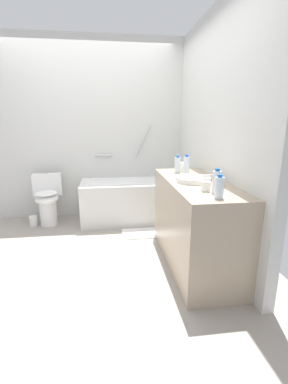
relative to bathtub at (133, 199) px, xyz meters
The scene contains 18 objects.
ground_plane 1.09m from the bathtub, 127.60° to the right, with size 3.83×3.83×0.00m, color #9E9389.
wall_back_tiled 1.23m from the bathtub, 149.27° to the left, with size 3.23×0.10×2.60m, color silver.
wall_right_mirror 1.53m from the bathtub, 44.87° to the right, with size 0.10×2.70×2.60m, color silver.
bathtub is the anchor object (origin of this frame).
toilet 1.22m from the bathtub, behind, with size 0.41×0.52×0.72m.
vanity_counter 1.41m from the bathtub, 69.14° to the right, with size 0.55×1.48×0.87m, color tan.
sink_basin 1.53m from the bathtub, 71.11° to the right, with size 0.34×0.34×0.05m, color white.
sink_faucet 1.60m from the bathtub, 64.08° to the right, with size 0.13×0.15×0.07m.
water_bottle_0 1.15m from the bathtub, 63.43° to the right, with size 0.07×0.07×0.19m.
water_bottle_1 2.08m from the bathtub, 76.23° to the right, with size 0.07×0.07×0.19m.
water_bottle_2 1.31m from the bathtub, 65.04° to the right, with size 0.07×0.07×0.22m.
water_bottle_3 1.96m from the bathtub, 73.99° to the right, with size 0.07×0.07×0.20m.
drinking_glass_0 1.78m from the bathtub, 72.48° to the right, with size 0.06×0.06×0.09m, color white.
drinking_glass_1 1.18m from the bathtub, 59.62° to the right, with size 0.08×0.08×0.09m, color white.
drinking_glass_2 1.10m from the bathtub, 56.29° to the right, with size 0.07×0.07×0.10m, color white.
drinking_glass_3 1.86m from the bathtub, 75.24° to the right, with size 0.08×0.08×0.08m, color white.
bath_mat 0.64m from the bathtub, 74.49° to the right, with size 0.69×0.34×0.01m, color white.
toilet_paper_roll 1.45m from the bathtub, behind, with size 0.11×0.11×0.14m, color white.
Camera 1 is at (0.29, -2.96, 1.43)m, focal length 25.09 mm.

